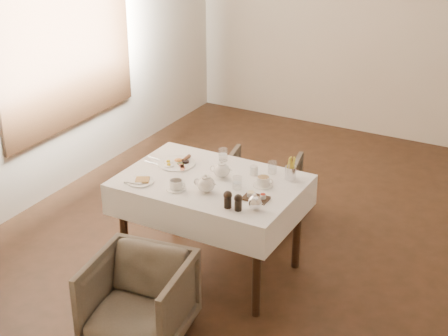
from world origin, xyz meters
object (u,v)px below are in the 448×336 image
table (211,194)px  breakfast_plate (177,163)px  armchair_far (261,189)px  teapot_centre (222,169)px  armchair_near (139,300)px

table → breakfast_plate: (-0.35, 0.11, 0.13)m
armchair_far → table: bearing=80.1°
table → teapot_centre: teapot_centre is taller
table → breakfast_plate: size_ratio=4.52×
armchair_far → teapot_centre: (0.08, -0.83, 0.54)m
armchair_near → breakfast_plate: 1.17m
table → teapot_centre: 0.20m
table → armchair_far: bearing=91.7°
armchair_far → breakfast_plate: bearing=55.9°
breakfast_plate → armchair_far: bearing=89.4°
table → armchair_near: table is taller
armchair_near → armchair_far: bearing=81.6°
table → breakfast_plate: breakfast_plate is taller
table → armchair_near: (-0.02, -0.90, -0.35)m
breakfast_plate → teapot_centre: (0.40, -0.04, 0.05)m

